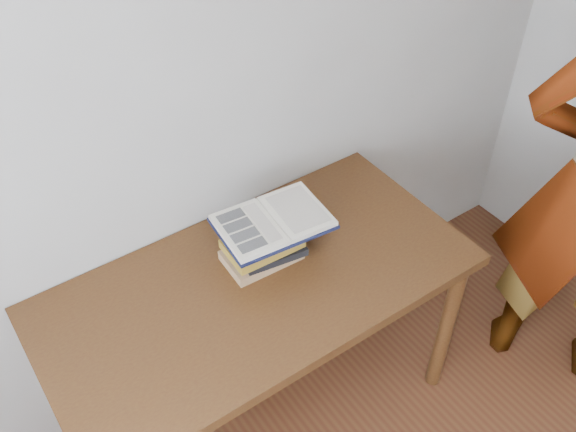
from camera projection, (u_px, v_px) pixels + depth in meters
desk at (258, 300)px, 2.20m from camera, size 1.46×0.73×0.78m
book_stack at (264, 246)px, 2.17m from camera, size 0.27×0.19×0.13m
open_book at (273, 221)px, 2.15m from camera, size 0.39×0.29×0.03m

